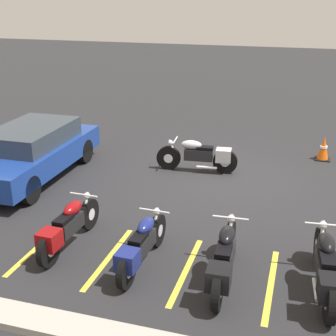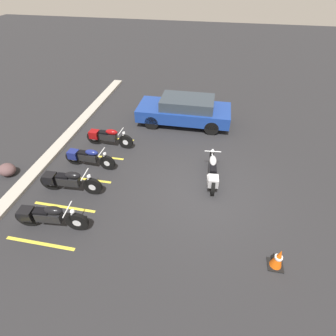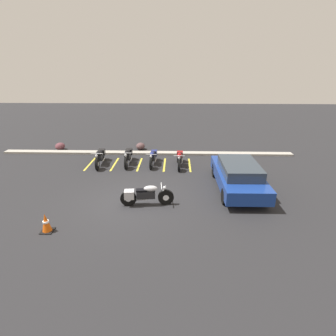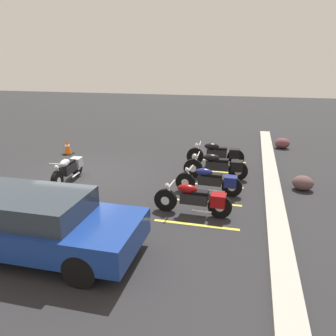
{
  "view_description": "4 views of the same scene",
  "coord_description": "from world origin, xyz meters",
  "px_view_note": "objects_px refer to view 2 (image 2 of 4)",
  "views": [
    {
      "loc": [
        -1.86,
        10.86,
        4.4
      ],
      "look_at": [
        0.82,
        1.94,
        0.86
      ],
      "focal_mm": 50.0,
      "sensor_mm": 36.0,
      "label": 1
    },
    {
      "loc": [
        -6.64,
        -0.05,
        6.32
      ],
      "look_at": [
        -0.28,
        1.19,
        1.05
      ],
      "focal_mm": 28.0,
      "sensor_mm": 36.0,
      "label": 2
    },
    {
      "loc": [
        1.78,
        -9.35,
        5.14
      ],
      "look_at": [
        1.44,
        2.49,
        0.52
      ],
      "focal_mm": 28.0,
      "sensor_mm": 36.0,
      "label": 3
    },
    {
      "loc": [
        9.69,
        5.44,
        3.77
      ],
      "look_at": [
        -0.29,
        2.91,
        0.44
      ],
      "focal_mm": 35.0,
      "sensor_mm": 36.0,
      "label": 4
    }
  ],
  "objects_px": {
    "motorcycle_silver_featured": "(212,171)",
    "parked_bike_2": "(87,157)",
    "parked_bike_1": "(67,181)",
    "traffic_cone": "(278,259)",
    "landscape_rock_1": "(7,170)",
    "parked_bike_3": "(107,137)",
    "parked_bike_0": "(47,216)",
    "car_blue": "(185,110)"
  },
  "relations": [
    {
      "from": "parked_bike_2",
      "to": "traffic_cone",
      "type": "distance_m",
      "value": 7.2
    },
    {
      "from": "motorcycle_silver_featured",
      "to": "parked_bike_3",
      "type": "bearing_deg",
      "value": 66.97
    },
    {
      "from": "parked_bike_3",
      "to": "parked_bike_2",
      "type": "bearing_deg",
      "value": -95.86
    },
    {
      "from": "parked_bike_2",
      "to": "car_blue",
      "type": "xyz_separation_m",
      "value": [
        4.02,
        -3.12,
        0.26
      ]
    },
    {
      "from": "parked_bike_3",
      "to": "traffic_cone",
      "type": "height_order",
      "value": "parked_bike_3"
    },
    {
      "from": "traffic_cone",
      "to": "motorcycle_silver_featured",
      "type": "bearing_deg",
      "value": 31.51
    },
    {
      "from": "traffic_cone",
      "to": "car_blue",
      "type": "bearing_deg",
      "value": 26.06
    },
    {
      "from": "parked_bike_1",
      "to": "landscape_rock_1",
      "type": "distance_m",
      "value": 2.67
    },
    {
      "from": "parked_bike_2",
      "to": "landscape_rock_1",
      "type": "distance_m",
      "value": 2.9
    },
    {
      "from": "motorcycle_silver_featured",
      "to": "car_blue",
      "type": "xyz_separation_m",
      "value": [
        3.97,
        1.56,
        0.24
      ]
    },
    {
      "from": "parked_bike_0",
      "to": "parked_bike_3",
      "type": "distance_m",
      "value": 4.43
    },
    {
      "from": "parked_bike_1",
      "to": "parked_bike_2",
      "type": "relative_size",
      "value": 1.08
    },
    {
      "from": "landscape_rock_1",
      "to": "parked_bike_3",
      "type": "bearing_deg",
      "value": -48.99
    },
    {
      "from": "parked_bike_0",
      "to": "traffic_cone",
      "type": "relative_size",
      "value": 3.27
    },
    {
      "from": "car_blue",
      "to": "traffic_cone",
      "type": "relative_size",
      "value": 6.47
    },
    {
      "from": "traffic_cone",
      "to": "parked_bike_3",
      "type": "bearing_deg",
      "value": 54.76
    },
    {
      "from": "parked_bike_2",
      "to": "car_blue",
      "type": "height_order",
      "value": "car_blue"
    },
    {
      "from": "motorcycle_silver_featured",
      "to": "parked_bike_1",
      "type": "xyz_separation_m",
      "value": [
        -1.46,
        4.74,
        0.01
      ]
    },
    {
      "from": "parked_bike_3",
      "to": "car_blue",
      "type": "xyz_separation_m",
      "value": [
        2.53,
        -2.91,
        0.25
      ]
    },
    {
      "from": "parked_bike_1",
      "to": "traffic_cone",
      "type": "xyz_separation_m",
      "value": [
        -1.58,
        -6.61,
        -0.14
      ]
    },
    {
      "from": "parked_bike_0",
      "to": "parked_bike_2",
      "type": "xyz_separation_m",
      "value": [
        2.95,
        0.12,
        -0.04
      ]
    },
    {
      "from": "motorcycle_silver_featured",
      "to": "car_blue",
      "type": "relative_size",
      "value": 0.49
    },
    {
      "from": "landscape_rock_1",
      "to": "car_blue",
      "type": "bearing_deg",
      "value": -48.95
    },
    {
      "from": "traffic_cone",
      "to": "parked_bike_2",
      "type": "bearing_deg",
      "value": 65.46
    },
    {
      "from": "parked_bike_1",
      "to": "traffic_cone",
      "type": "height_order",
      "value": "parked_bike_1"
    },
    {
      "from": "parked_bike_0",
      "to": "car_blue",
      "type": "distance_m",
      "value": 7.59
    },
    {
      "from": "parked_bike_3",
      "to": "traffic_cone",
      "type": "distance_m",
      "value": 7.76
    },
    {
      "from": "parked_bike_1",
      "to": "parked_bike_3",
      "type": "xyz_separation_m",
      "value": [
        2.9,
        -0.28,
        -0.02
      ]
    },
    {
      "from": "parked_bike_3",
      "to": "landscape_rock_1",
      "type": "xyz_separation_m",
      "value": [
        -2.53,
        2.91,
        -0.2
      ]
    },
    {
      "from": "car_blue",
      "to": "landscape_rock_1",
      "type": "xyz_separation_m",
      "value": [
        -5.07,
        5.82,
        -0.45
      ]
    },
    {
      "from": "parked_bike_2",
      "to": "landscape_rock_1",
      "type": "bearing_deg",
      "value": -156.32
    },
    {
      "from": "parked_bike_1",
      "to": "landscape_rock_1",
      "type": "bearing_deg",
      "value": 169.48
    },
    {
      "from": "landscape_rock_1",
      "to": "motorcycle_silver_featured",
      "type": "bearing_deg",
      "value": -81.53
    },
    {
      "from": "motorcycle_silver_featured",
      "to": "parked_bike_2",
      "type": "height_order",
      "value": "motorcycle_silver_featured"
    },
    {
      "from": "parked_bike_2",
      "to": "car_blue",
      "type": "bearing_deg",
      "value": 54.62
    },
    {
      "from": "parked_bike_1",
      "to": "traffic_cone",
      "type": "relative_size",
      "value": 3.24
    },
    {
      "from": "parked_bike_0",
      "to": "traffic_cone",
      "type": "distance_m",
      "value": 6.44
    },
    {
      "from": "motorcycle_silver_featured",
      "to": "parked_bike_2",
      "type": "xyz_separation_m",
      "value": [
        -0.05,
        4.69,
        -0.02
      ]
    },
    {
      "from": "motorcycle_silver_featured",
      "to": "landscape_rock_1",
      "type": "height_order",
      "value": "motorcycle_silver_featured"
    },
    {
      "from": "parked_bike_3",
      "to": "landscape_rock_1",
      "type": "distance_m",
      "value": 3.86
    },
    {
      "from": "parked_bike_2",
      "to": "parked_bike_1",
      "type": "bearing_deg",
      "value": -89.93
    },
    {
      "from": "parked_bike_2",
      "to": "landscape_rock_1",
      "type": "xyz_separation_m",
      "value": [
        -1.05,
        2.7,
        -0.19
      ]
    }
  ]
}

